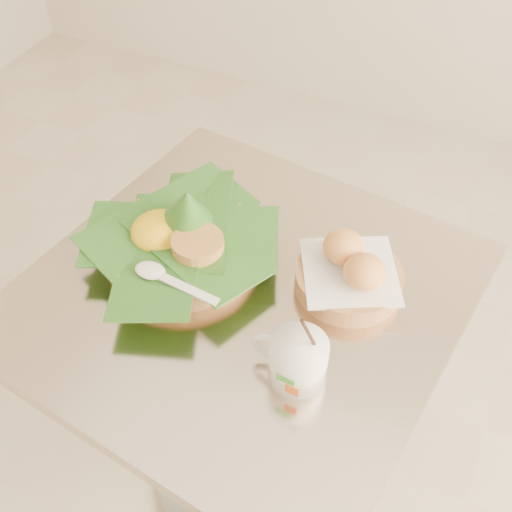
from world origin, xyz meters
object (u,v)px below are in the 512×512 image
at_px(cafe_table, 245,363).
at_px(rice_basket, 181,237).
at_px(bread_basket, 350,273).
at_px(coffee_mug, 297,359).

xyz_separation_m(cafe_table, rice_basket, (-0.13, 0.03, 0.27)).
bearing_deg(bread_basket, cafe_table, -153.22).
bearing_deg(coffee_mug, bread_basket, 86.04).
bearing_deg(cafe_table, rice_basket, 168.42).
bearing_deg(rice_basket, coffee_mug, -28.05).
distance_m(rice_basket, bread_basket, 0.30).
xyz_separation_m(cafe_table, bread_basket, (0.16, 0.08, 0.25)).
relative_size(cafe_table, bread_basket, 3.75).
bearing_deg(bread_basket, coffee_mug, -93.96).
height_order(bread_basket, coffee_mug, coffee_mug).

